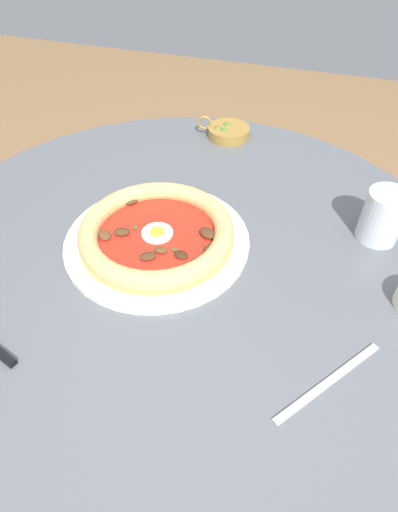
# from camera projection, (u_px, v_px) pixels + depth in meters

# --- Properties ---
(ground_plane) EXTENTS (6.00, 6.00, 0.02)m
(ground_plane) POSITION_uv_depth(u_px,v_px,m) (189.00, 429.00, 1.23)
(ground_plane) COLOR olive
(dining_table) EXTENTS (0.99, 0.99, 0.74)m
(dining_table) POSITION_uv_depth(u_px,v_px,m) (183.00, 304.00, 0.81)
(dining_table) COLOR #565B60
(dining_table) RESTS_ON ground
(pizza_on_plate) EXTENTS (0.32, 0.32, 0.04)m
(pizza_on_plate) POSITION_uv_depth(u_px,v_px,m) (157.00, 234.00, 0.70)
(pizza_on_plate) COLOR white
(pizza_on_plate) RESTS_ON dining_table
(water_glass) EXTENTS (0.07, 0.07, 0.09)m
(water_glass) POSITION_uv_depth(u_px,v_px,m) (382.00, 219.00, 0.70)
(water_glass) COLOR silver
(water_glass) RESTS_ON dining_table
(olive_pan) EXTENTS (0.12, 0.10, 0.05)m
(olive_pan) POSITION_uv_depth(u_px,v_px,m) (228.00, 131.00, 0.98)
(olive_pan) COLOR olive
(olive_pan) RESTS_ON dining_table
(fork_utensil) EXTENTS (0.12, 0.16, 0.00)m
(fork_utensil) POSITION_uv_depth(u_px,v_px,m) (329.00, 382.00, 0.52)
(fork_utensil) COLOR #BCBCC1
(fork_utensil) RESTS_ON dining_table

